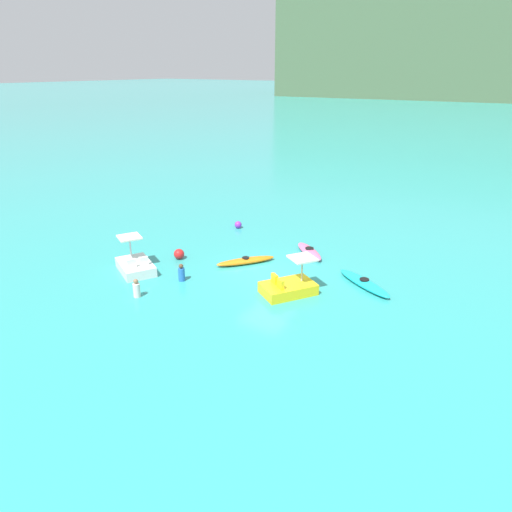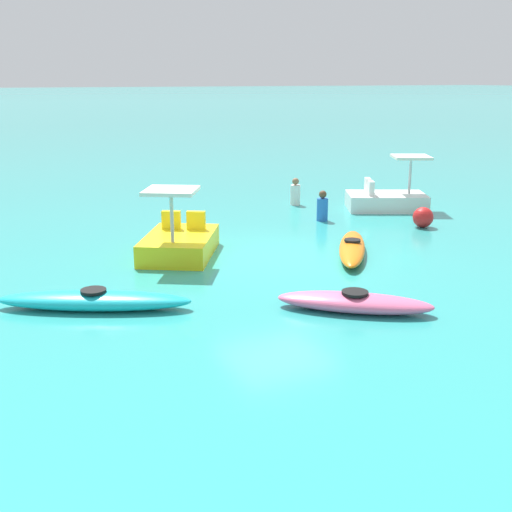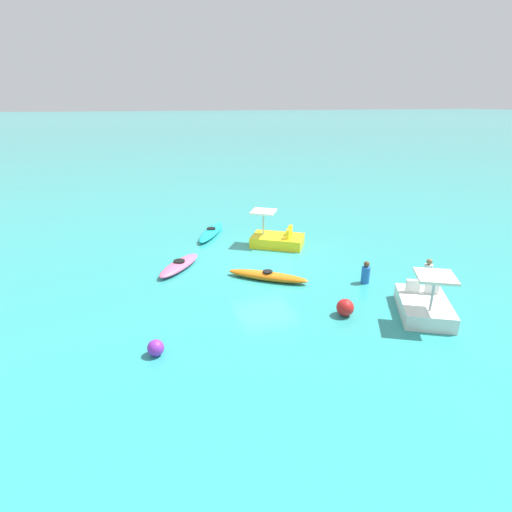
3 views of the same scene
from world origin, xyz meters
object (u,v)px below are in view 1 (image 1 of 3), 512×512
(buoy_red, at_px, (179,254))
(buoy_purple, at_px, (238,225))
(kayak_orange, at_px, (246,261))
(person_by_kayaks, at_px, (182,273))
(pedal_boat_white, at_px, (135,265))
(kayak_pink, at_px, (309,251))
(pedal_boat_yellow, at_px, (288,287))
(person_near_shore, at_px, (137,289))
(kayak_cyan, at_px, (364,283))

(buoy_red, xyz_separation_m, buoy_purple, (-0.41, 6.00, -0.05))
(kayak_orange, height_order, person_by_kayaks, person_by_kayaks)
(kayak_orange, bearing_deg, pedal_boat_white, -135.87)
(kayak_orange, xyz_separation_m, pedal_boat_white, (-4.08, -3.95, 0.17))
(kayak_pink, height_order, person_by_kayaks, person_by_kayaks)
(pedal_boat_yellow, xyz_separation_m, person_by_kayaks, (-5.00, -1.73, 0.05))
(buoy_red, height_order, person_near_shore, person_near_shore)
(pedal_boat_yellow, bearing_deg, kayak_pink, 107.13)
(kayak_pink, relative_size, buoy_red, 4.61)
(kayak_pink, distance_m, buoy_purple, 6.10)
(kayak_orange, xyz_separation_m, buoy_purple, (-3.80, 4.52, 0.07))
(pedal_boat_white, xyz_separation_m, person_near_shore, (2.20, -1.92, 0.05))
(buoy_purple, bearing_deg, person_by_kayaks, -73.09)
(kayak_pink, xyz_separation_m, person_near_shore, (-4.01, -9.00, 0.22))
(kayak_cyan, bearing_deg, kayak_pink, 152.02)
(kayak_pink, relative_size, pedal_boat_yellow, 0.92)
(person_by_kayaks, bearing_deg, buoy_red, 135.41)
(kayak_orange, height_order, buoy_red, buoy_red)
(buoy_red, height_order, buoy_purple, buoy_red)
(pedal_boat_white, distance_m, person_by_kayaks, 2.75)
(pedal_boat_yellow, relative_size, person_near_shore, 3.22)
(person_near_shore, bearing_deg, pedal_boat_yellow, 37.03)
(kayak_pink, bearing_deg, buoy_purple, 166.70)
(buoy_purple, height_order, person_near_shore, person_near_shore)
(pedal_boat_yellow, height_order, pedal_boat_white, same)
(pedal_boat_white, relative_size, person_near_shore, 3.21)
(kayak_cyan, height_order, person_by_kayaks, person_by_kayaks)
(pedal_boat_white, bearing_deg, pedal_boat_yellow, 16.14)
(buoy_purple, bearing_deg, kayak_pink, -13.30)
(kayak_pink, xyz_separation_m, buoy_red, (-5.52, -4.59, 0.12))
(kayak_pink, bearing_deg, buoy_red, -140.24)
(kayak_cyan, xyz_separation_m, kayak_orange, (-6.22, -0.95, -0.00))
(kayak_pink, relative_size, person_by_kayaks, 2.96)
(pedal_boat_white, bearing_deg, buoy_red, 74.50)
(kayak_cyan, distance_m, person_near_shore, 10.60)
(buoy_red, relative_size, person_near_shore, 0.64)
(kayak_cyan, bearing_deg, kayak_orange, -171.31)
(kayak_cyan, height_order, pedal_boat_yellow, pedal_boat_yellow)
(buoy_red, distance_m, person_by_kayaks, 2.83)
(buoy_red, bearing_deg, pedal_boat_yellow, -2.06)
(buoy_red, distance_m, buoy_purple, 6.01)
(kayak_pink, distance_m, pedal_boat_white, 9.42)
(pedal_boat_yellow, relative_size, buoy_red, 5.00)
(kayak_cyan, height_order, buoy_red, buoy_red)
(person_near_shore, xyz_separation_m, person_by_kayaks, (0.50, 2.42, 0.00))
(buoy_purple, bearing_deg, pedal_boat_yellow, -40.07)
(kayak_orange, bearing_deg, person_near_shore, -107.73)
(kayak_pink, xyz_separation_m, pedal_boat_yellow, (1.49, -4.85, 0.17))
(kayak_cyan, distance_m, kayak_orange, 6.29)
(kayak_cyan, bearing_deg, pedal_boat_white, -154.53)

